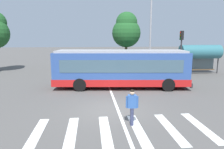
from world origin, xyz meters
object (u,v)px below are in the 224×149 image
Objects in this scene: pedestrian_crossing_street at (132,105)px; parked_car_charcoal at (108,64)px; background_tree_right at (126,30)px; bus_stop_shelter at (200,52)px; parked_car_teal at (130,64)px; twin_arm_street_lamp at (151,24)px; traffic_light_far_corner at (181,46)px; parked_car_red at (86,64)px; city_transit_bus at (121,68)px.

pedestrian_crossing_street is 0.38× the size of parked_car_charcoal.
bus_stop_shelter is at bearing -41.45° from background_tree_right.
parked_car_teal is 5.87m from twin_arm_street_lamp.
traffic_light_far_corner is at bearing -44.08° from twin_arm_street_lamp.
pedestrian_crossing_street is 13.52m from traffic_light_far_corner.
bus_stop_shelter is 0.61× the size of background_tree_right.
parked_car_red is 2.70m from parked_car_charcoal.
city_transit_bus is 8.51m from twin_arm_street_lamp.
bus_stop_shelter is at bearing -21.76° from parked_car_charcoal.
traffic_light_far_corner is (9.70, -6.06, 2.40)m from parked_car_red.
parked_car_red is 7.32m from background_tree_right.
traffic_light_far_corner is 9.48m from background_tree_right.
parked_car_charcoal is at bearing 91.61° from city_transit_bus.
twin_arm_street_lamp reaches higher than traffic_light_far_corner.
bus_stop_shelter is at bearing -18.30° from parked_car_red.
bus_stop_shelter is 0.51× the size of twin_arm_street_lamp.
city_transit_bus reaches higher than pedestrian_crossing_street.
background_tree_right reaches higher than parked_car_teal.
city_transit_bus is 7.38m from pedestrian_crossing_street.
pedestrian_crossing_street is 17.39m from parked_car_red.
bus_stop_shelter is (3.10, 1.83, -0.75)m from traffic_light_far_corner.
city_transit_bus is at bearing 85.61° from pedestrian_crossing_street.
parked_car_red is 1.00× the size of bus_stop_shelter.
bus_stop_shelter reaches higher than city_transit_bus.
parked_car_teal is 0.60× the size of background_tree_right.
twin_arm_street_lamp is at bearing 135.92° from traffic_light_far_corner.
parked_car_red is at bearing 175.79° from parked_car_charcoal.
traffic_light_far_corner is 4.22m from twin_arm_street_lamp.
pedestrian_crossing_street is at bearing -123.18° from traffic_light_far_corner.
pedestrian_crossing_street is (-0.56, -7.33, -0.62)m from city_transit_bus.
parked_car_charcoal is at bearing 140.08° from traffic_light_far_corner.
parked_car_teal is 7.31m from traffic_light_far_corner.
parked_car_red is at bearing 106.68° from city_transit_bus.
parked_car_charcoal is 11.00m from bus_stop_shelter.
pedestrian_crossing_street is 0.38× the size of bus_stop_shelter.
twin_arm_street_lamp is at bearing -26.76° from parked_car_red.
twin_arm_street_lamp is at bearing 56.11° from city_transit_bus.
bus_stop_shelter is (9.83, 5.66, 0.83)m from city_transit_bus.
parked_car_teal is at bearing -8.21° from parked_car_charcoal.
parked_car_charcoal is (-0.27, 9.69, -0.82)m from city_transit_bus.
background_tree_right reaches higher than traffic_light_far_corner.
city_transit_bus is 12.85m from background_tree_right.
pedestrian_crossing_street is 16.70m from bus_stop_shelter.
parked_car_charcoal is 0.96× the size of traffic_light_far_corner.
parked_car_red is 1.01× the size of parked_car_teal.
parked_car_red is (-2.40, 17.23, -0.20)m from pedestrian_crossing_street.
background_tree_right is at bearing 40.76° from parked_car_charcoal.
parked_car_teal is 8.34m from bus_stop_shelter.
bus_stop_shelter is 6.44m from twin_arm_street_lamp.
parked_car_charcoal and parked_car_teal have the same top height.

